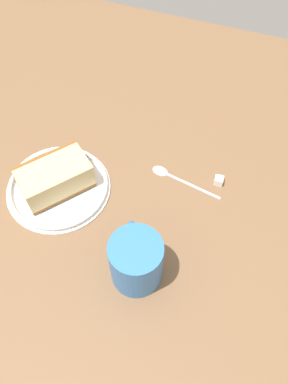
{
  "coord_description": "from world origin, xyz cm",
  "views": [
    {
      "loc": [
        14.59,
        -29.92,
        56.1
      ],
      "look_at": [
        2.94,
        2.53,
        3.0
      ],
      "focal_mm": 36.38,
      "sensor_mm": 36.0,
      "label": 1
    }
  ],
  "objects_px": {
    "cake_slice": "(55,177)",
    "sugar_cube": "(219,180)",
    "teaspoon": "(172,175)",
    "tea_mug": "(136,260)",
    "small_plate": "(58,187)"
  },
  "relations": [
    {
      "from": "cake_slice",
      "to": "sugar_cube",
      "type": "distance_m",
      "value": 0.28
    },
    {
      "from": "cake_slice",
      "to": "sugar_cube",
      "type": "relative_size",
      "value": 9.09
    },
    {
      "from": "cake_slice",
      "to": "teaspoon",
      "type": "distance_m",
      "value": 0.2
    },
    {
      "from": "tea_mug",
      "to": "sugar_cube",
      "type": "xyz_separation_m",
      "value": [
        0.08,
        0.2,
        -0.04
      ]
    },
    {
      "from": "teaspoon",
      "to": "cake_slice",
      "type": "bearing_deg",
      "value": -153.05
    },
    {
      "from": "small_plate",
      "to": "teaspoon",
      "type": "relative_size",
      "value": 1.35
    },
    {
      "from": "teaspoon",
      "to": "sugar_cube",
      "type": "height_order",
      "value": "sugar_cube"
    },
    {
      "from": "tea_mug",
      "to": "sugar_cube",
      "type": "relative_size",
      "value": 6.59
    },
    {
      "from": "cake_slice",
      "to": "teaspoon",
      "type": "bearing_deg",
      "value": 26.95
    },
    {
      "from": "small_plate",
      "to": "sugar_cube",
      "type": "height_order",
      "value": "sugar_cube"
    },
    {
      "from": "cake_slice",
      "to": "sugar_cube",
      "type": "height_order",
      "value": "cake_slice"
    },
    {
      "from": "sugar_cube",
      "to": "tea_mug",
      "type": "bearing_deg",
      "value": -110.79
    },
    {
      "from": "tea_mug",
      "to": "teaspoon",
      "type": "height_order",
      "value": "tea_mug"
    },
    {
      "from": "small_plate",
      "to": "sugar_cube",
      "type": "distance_m",
      "value": 0.28
    },
    {
      "from": "tea_mug",
      "to": "small_plate",
      "type": "bearing_deg",
      "value": 151.63
    }
  ]
}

